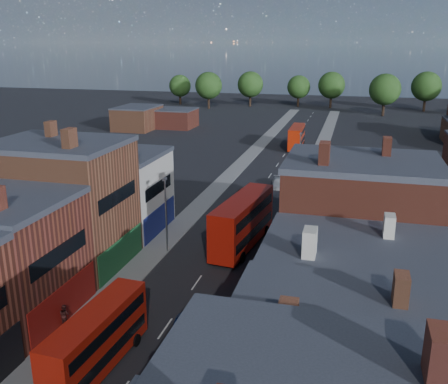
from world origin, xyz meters
The scene contains 12 objects.
pavement_west centered at (-6.50, 50.00, 0.06)m, with size 3.00×200.00×0.12m, color gray.
pavement_east centered at (6.50, 50.00, 0.06)m, with size 3.00×200.00×0.12m, color gray.
lamp_post_2 centered at (-5.20, 30.00, 4.70)m, with size 0.25×0.70×8.12m.
lamp_post_3 centered at (5.20, 60.00, 4.70)m, with size 0.25×0.70×8.12m.
bus_0 centered at (-2.54, 10.21, 2.33)m, with size 3.00×10.12×4.32m.
bus_1 centered at (2.18, 33.53, 2.94)m, with size 4.46×12.88×5.45m.
bus_2 centered at (1.50, 87.53, 2.50)m, with size 2.84×10.77×4.64m.
car_1 centered at (1.61, 15.68, 0.60)m, with size 1.26×3.62×1.19m, color navy.
car_2 centered at (-1.61, 50.20, 0.66)m, with size 2.18×4.73×1.31m, color black.
car_3 centered at (2.37, 57.61, 0.68)m, with size 1.90×4.66×1.35m, color #BBBBBB.
ped_1 centered at (-7.70, 14.36, 0.98)m, with size 0.84×0.46×1.72m, color #421D1A.
ped_3 centered at (6.40, 20.83, 1.01)m, with size 1.04×0.47×1.77m, color #5E5951.
Camera 1 is at (13.12, -15.74, 21.32)m, focal length 40.00 mm.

